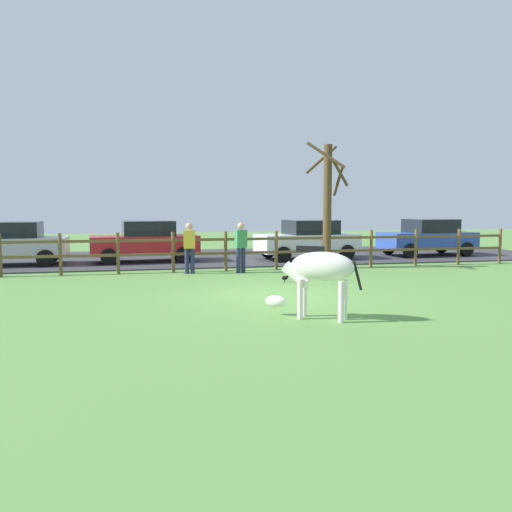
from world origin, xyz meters
name	(u,v)px	position (x,y,z in m)	size (l,w,h in m)	color
ground_plane	(277,296)	(0.00, 0.00, 0.00)	(60.00, 60.00, 0.00)	#5B8C42
parking_asphalt	(222,257)	(0.00, 9.30, 0.03)	(28.00, 7.40, 0.05)	#38383D
paddock_fence	(226,249)	(-0.49, 5.00, 0.75)	(21.14, 0.11, 1.33)	brown
bare_tree	(328,202)	(3.08, 4.92, 2.32)	(1.62, 1.54, 4.32)	#513A23
zebra	(318,271)	(0.13, -2.64, 0.93)	(1.67, 1.28, 1.41)	white
crow_on_grass	(285,278)	(0.78, 2.10, 0.13)	(0.21, 0.10, 0.20)	black
parked_car_white	(308,239)	(3.24, 7.60, 0.84)	(4.17, 2.24, 1.56)	white
parked_car_silver	(9,243)	(-7.89, 7.77, 0.84)	(4.06, 2.00, 1.56)	#B7BABF
parked_car_blue	(428,237)	(8.74, 7.92, 0.84)	(4.11, 2.10, 1.56)	#2D4CAD
parked_car_red	(146,241)	(-3.12, 8.01, 0.84)	(4.15, 2.20, 1.56)	red
visitor_left_of_tree	(241,245)	(-0.08, 4.37, 0.91)	(0.41, 0.31, 1.64)	#232847
visitor_right_of_tree	(189,246)	(-1.74, 4.52, 0.91)	(0.39, 0.27, 1.64)	#232847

